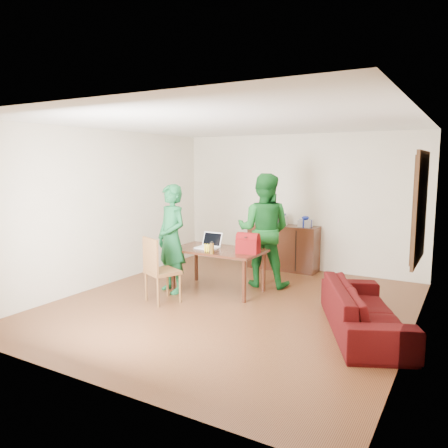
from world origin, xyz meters
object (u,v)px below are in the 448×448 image
Objects in this scene: red_bag at (248,245)px; sofa at (364,309)px; bottle at (212,248)px; laptop at (207,246)px; chair at (162,283)px; table at (218,254)px; person_near at (172,239)px; person_far at (264,230)px.

red_bag is 0.17× the size of sofa.
red_bag is (0.48, 0.32, 0.03)m from bottle.
chair is at bearing -104.38° from laptop.
bottle is at bearing -46.61° from laptop.
chair is 1.47m from red_bag.
person_near is at bearing -145.54° from table.
laptop is at bearing 62.22° from person_near.
sofa is at bearing -13.72° from table.
person_near is 0.88× the size of sofa.
red_bag is (1.03, 0.90, 0.54)m from chair.
red_bag is (1.22, 0.37, -0.06)m from person_near.
laptop reaches higher than bottle.
laptop is (0.45, 0.38, -0.14)m from person_near.
red_bag is (0.77, -0.01, 0.08)m from laptop.
person_near is at bearing 32.32° from person_far.
laptop is (-0.19, -0.05, 0.13)m from table.
red_bag reaches higher than bottle.
chair is (-0.44, -0.95, -0.33)m from table.
sofa is (2.01, -1.33, -0.68)m from person_far.
chair reaches higher than sofa.
red_bag reaches higher than sofa.
person_far is 0.96× the size of sofa.
person_far reaches higher than laptop.
red_bag is at bearing 83.82° from person_far.
person_far is 0.75m from red_bag.
sofa is at bearing -11.20° from laptop.
person_near is 5.07× the size of red_bag.
table is 1.10m from chair.
chair is 0.57× the size of person_near.
laptop is (-0.71, -0.72, -0.22)m from person_far.
person_far is at bearing 68.72° from bottle.
table reaches higher than sofa.
person_near reaches higher than chair.
red_bag is at bearing 65.08° from chair.
bottle is at bearing 25.82° from person_near.
sofa is at bearing 17.90° from person_near.
person_near is 9.20× the size of bottle.
chair is 0.52× the size of person_far.
person_far is (1.16, 1.10, 0.08)m from person_near.
red_bag is at bearing 33.87° from bottle.
chair is 2.74× the size of laptop.
person_near is 0.61m from laptop.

